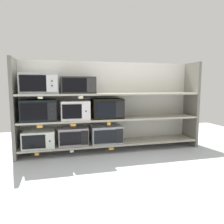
{
  "coord_description": "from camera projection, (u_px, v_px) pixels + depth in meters",
  "views": [
    {
      "loc": [
        -0.9,
        -3.53,
        1.11
      ],
      "look_at": [
        0.0,
        0.0,
        0.67
      ],
      "focal_mm": 34.41,
      "sensor_mm": 36.0,
      "label": 1
    }
  ],
  "objects": [
    {
      "name": "ground",
      "position": [
        131.0,
        173.0,
        2.79
      ],
      "size": [
        7.02,
        6.0,
        0.02
      ],
      "primitive_type": "cube",
      "color": "#B2B7BC"
    },
    {
      "name": "back_panel",
      "position": [
        109.0,
        105.0,
        3.89
      ],
      "size": [
        3.22,
        0.04,
        1.54
      ],
      "primitive_type": "cube",
      "color": "beige",
      "rests_on": "ground"
    },
    {
      "name": "upright_left",
      "position": [
        15.0,
        109.0,
        3.28
      ],
      "size": [
        0.05,
        0.44,
        1.54
      ],
      "primitive_type": "cube",
      "color": "#68645B",
      "rests_on": "ground"
    },
    {
      "name": "upright_right",
      "position": [
        191.0,
        104.0,
        4.03
      ],
      "size": [
        0.05,
        0.44,
        1.54
      ],
      "primitive_type": "cube",
      "color": "#68645B",
      "rests_on": "ground"
    },
    {
      "name": "shelf_0",
      "position": [
        112.0,
        143.0,
        3.73
      ],
      "size": [
        3.02,
        0.44,
        0.03
      ],
      "primitive_type": "cube",
      "color": "#ADA899",
      "rests_on": "ground"
    },
    {
      "name": "microwave_0",
      "position": [
        39.0,
        139.0,
        3.41
      ],
      "size": [
        0.49,
        0.42,
        0.26
      ],
      "color": "silver",
      "rests_on": "shelf_0"
    },
    {
      "name": "microwave_1",
      "position": [
        73.0,
        136.0,
        3.55
      ],
      "size": [
        0.48,
        0.35,
        0.29
      ],
      "color": "#A599A1",
      "rests_on": "shelf_0"
    },
    {
      "name": "microwave_2",
      "position": [
        106.0,
        134.0,
        3.68
      ],
      "size": [
        0.52,
        0.41,
        0.29
      ],
      "color": "#989FA8",
      "rests_on": "shelf_0"
    },
    {
      "name": "price_tag_0",
      "position": [
        37.0,
        154.0,
        3.22
      ],
      "size": [
        0.07,
        0.0,
        0.04
      ],
      "primitive_type": "cube",
      "color": "orange"
    },
    {
      "name": "price_tag_1",
      "position": [
        72.0,
        151.0,
        3.35
      ],
      "size": [
        0.06,
        0.0,
        0.03
      ],
      "primitive_type": "cube",
      "color": "white"
    },
    {
      "name": "price_tag_2",
      "position": [
        111.0,
        149.0,
        3.5
      ],
      "size": [
        0.08,
        0.0,
        0.04
      ],
      "primitive_type": "cube",
      "color": "orange"
    },
    {
      "name": "shelf_1",
      "position": [
        112.0,
        119.0,
        3.68
      ],
      "size": [
        3.02,
        0.44,
        0.03
      ],
      "primitive_type": "cube",
      "color": "#ADA899"
    },
    {
      "name": "microwave_3",
      "position": [
        39.0,
        110.0,
        3.37
      ],
      "size": [
        0.54,
        0.44,
        0.33
      ],
      "color": "black",
      "rests_on": "shelf_1"
    },
    {
      "name": "microwave_4",
      "position": [
        75.0,
        110.0,
        3.5
      ],
      "size": [
        0.45,
        0.43,
        0.3
      ],
      "color": "silver",
      "rests_on": "shelf_1"
    },
    {
      "name": "microwave_5",
      "position": [
        107.0,
        108.0,
        3.63
      ],
      "size": [
        0.51,
        0.37,
        0.33
      ],
      "color": "black",
      "rests_on": "shelf_1"
    },
    {
      "name": "price_tag_3",
      "position": [
        40.0,
        127.0,
        3.18
      ],
      "size": [
        0.08,
        0.0,
        0.04
      ],
      "primitive_type": "cube",
      "color": "orange"
    },
    {
      "name": "price_tag_4",
      "position": [
        73.0,
        125.0,
        3.3
      ],
      "size": [
        0.08,
        0.0,
        0.04
      ],
      "primitive_type": "cube",
      "color": "orange"
    },
    {
      "name": "price_tag_5",
      "position": [
        109.0,
        124.0,
        3.44
      ],
      "size": [
        0.06,
        0.0,
        0.05
      ],
      "primitive_type": "cube",
      "color": "orange"
    },
    {
      "name": "shelf_2",
      "position": [
        112.0,
        94.0,
        3.63
      ],
      "size": [
        3.02,
        0.44,
        0.03
      ],
      "primitive_type": "cube",
      "color": "#ADA899"
    },
    {
      "name": "microwave_6",
      "position": [
        39.0,
        83.0,
        3.32
      ],
      "size": [
        0.57,
        0.38,
        0.31
      ],
      "color": "#9EA6A7",
      "rests_on": "shelf_2"
    },
    {
      "name": "microwave_7",
      "position": [
        78.0,
        85.0,
        3.47
      ],
      "size": [
        0.54,
        0.41,
        0.27
      ],
      "color": "#2D2C2B",
      "rests_on": "shelf_2"
    },
    {
      "name": "price_tag_6",
      "position": [
        40.0,
        98.0,
        3.14
      ],
      "size": [
        0.07,
        0.0,
        0.03
      ],
      "primitive_type": "cube",
      "color": "beige"
    },
    {
      "name": "price_tag_7",
      "position": [
        81.0,
        97.0,
        3.28
      ],
      "size": [
        0.07,
        0.0,
        0.04
      ],
      "primitive_type": "cube",
      "color": "beige"
    }
  ]
}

